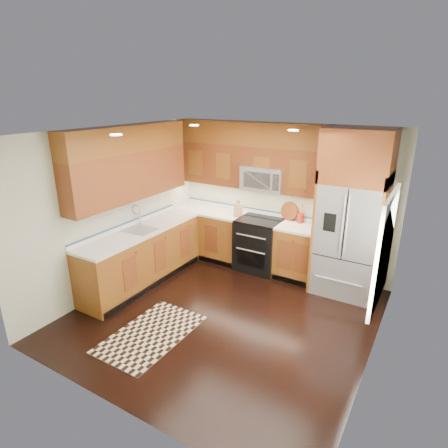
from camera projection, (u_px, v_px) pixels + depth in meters
The scene contains 16 objects.
ground at pixel (223, 315), 5.44m from camera, with size 4.00×4.00×0.00m, color black.
wall_back at pixel (281, 198), 6.63m from camera, with size 4.00×0.02×2.60m, color silver.
wall_left at pixel (116, 209), 5.97m from camera, with size 0.02×4.00×2.60m, color silver.
wall_right at pixel (382, 265), 4.04m from camera, with size 0.02×4.00×2.60m, color silver.
window at pixel (384, 250), 4.18m from camera, with size 0.04×1.10×1.30m.
base_cabinets at pixel (190, 249), 6.61m from camera, with size 2.85×3.00×0.90m.
countertop at pixel (200, 223), 6.48m from camera, with size 2.86×3.01×0.04m.
upper_cabinets at pixel (197, 159), 6.20m from camera, with size 2.85×3.00×1.15m.
range at pixel (259, 245), 6.75m from camera, with size 0.76×0.67×0.95m.
microwave at pixel (264, 178), 6.47m from camera, with size 0.76×0.40×0.42m.
refrigerator at pixel (351, 215), 5.70m from camera, with size 0.98×0.75×2.60m.
sink_faucet at pixel (140, 226), 6.13m from camera, with size 0.54×0.44×0.37m.
rug at pixel (151, 334), 5.01m from camera, with size 0.85×1.42×0.01m, color black.
knife_block at pixel (238, 209), 6.79m from camera, with size 0.11×0.15×0.29m.
utensil_crock at pixel (301, 216), 6.43m from camera, with size 0.16×0.16×0.33m.
cutting_board at pixel (289, 219), 6.60m from camera, with size 0.33×0.33×0.02m, color brown.
Camera 1 is at (2.41, -4.03, 3.06)m, focal length 30.00 mm.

